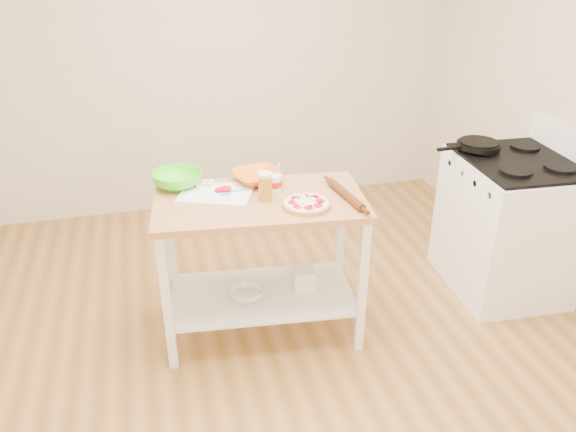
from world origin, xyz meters
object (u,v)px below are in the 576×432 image
Objects in this scene: skillet at (478,145)px; shelf_glass_bowl at (247,293)px; spatula at (231,192)px; orange_bowl at (257,177)px; pizza at (306,204)px; cutting_board at (216,192)px; gas_stove at (508,224)px; prep_island at (261,238)px; rolling_pin at (346,195)px; knife at (193,184)px; shelf_bin at (304,278)px; yogurt_tub at (275,183)px; beer_pint at (265,186)px; green_bowl at (177,179)px.

skillet is 1.80m from shelf_glass_bowl.
spatula is 0.22m from orange_bowl.
skillet is at bearing 18.96° from pizza.
skillet is 1.77m from cutting_board.
gas_stove is 1.75m from orange_bowl.
prep_island is 4.50× the size of orange_bowl.
prep_island is at bearing -8.41° from cutting_board.
cutting_board is at bearing 160.50° from rolling_pin.
shelf_glass_bowl is (-1.64, -0.31, -0.68)m from skillet.
skillet reaches higher than spatula.
knife is 0.70× the size of rolling_pin.
shelf_bin is at bearing 6.67° from cutting_board.
cutting_board is 1.78× the size of knife.
orange_bowl is 1.59× the size of yogurt_tub.
rolling_pin is (0.36, -0.19, -0.03)m from yogurt_tub.
beer_pint is (0.26, -0.15, 0.07)m from cutting_board.
rolling_pin is (0.47, -0.12, 0.27)m from prep_island.
yogurt_tub is (-1.43, -0.21, -0.03)m from skillet.
pizza reaches higher than knife.
orange_bowl reaches higher than prep_island.
green_bowl is 0.97m from shelf_bin.
cutting_board reaches higher than knife.
skillet is at bearing 131.24° from gas_stove.
shelf_bin is at bearing 3.48° from shelf_glass_bowl.
rolling_pin is (0.44, -0.10, -0.06)m from beer_pint.
green_bowl is at bearing 177.59° from gas_stove.
rolling_pin is 1.80× the size of shelf_glass_bowl.
beer_pint is 0.74× the size of shelf_glass_bowl.
green_bowl is 1.34× the size of shelf_glass_bowl.
shelf_glass_bowl is at bearing -171.80° from skillet.
skillet is 1.88m from knife.
prep_island is 4.29× the size of green_bowl.
green_bowl is at bearing 146.26° from beer_pint.
gas_stove is 4.02× the size of orange_bowl.
cutting_board is at bearing -46.29° from knife.
prep_island is 1.12× the size of gas_stove.
gas_stove is at bearing -6.00° from green_bowl.
skillet is 1.56× the size of green_bowl.
beer_pint is at bearing -30.36° from prep_island.
pizza is (0.22, -0.16, 0.27)m from prep_island.
pizza is 0.97× the size of orange_bowl.
orange_bowl is 1.28× the size of shelf_glass_bowl.
pizza is 0.43m from orange_bowl.
skillet is at bearing 20.77° from rolling_pin.
cutting_board is 1.74× the size of orange_bowl.
skillet reaches higher than shelf_glass_bowl.
spatula is at bearing 176.02° from yogurt_tub.
rolling_pin is 0.64m from shelf_bin.
gas_stove is at bearing 2.12° from prep_island.
rolling_pin reaches higher than prep_island.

